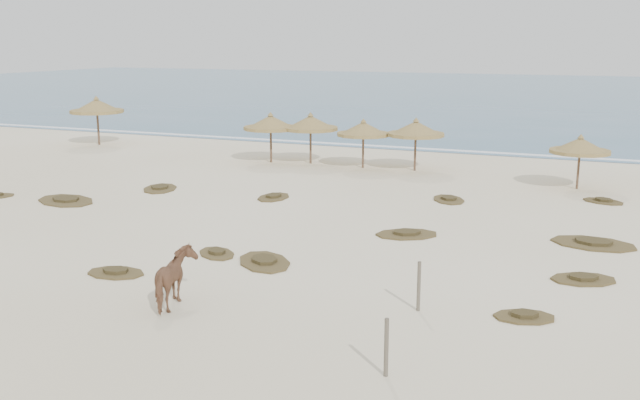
# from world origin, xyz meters

# --- Properties ---
(ground) EXTENTS (160.00, 160.00, 0.00)m
(ground) POSITION_xyz_m (0.00, 0.00, 0.00)
(ground) COLOR #F2E6C7
(ground) RESTS_ON ground
(ocean) EXTENTS (200.00, 100.00, 0.01)m
(ocean) POSITION_xyz_m (0.00, 75.00, 0.00)
(ocean) COLOR #2A5F7E
(ocean) RESTS_ON ground
(foam_line) EXTENTS (70.00, 0.60, 0.01)m
(foam_line) POSITION_xyz_m (0.00, 26.00, 0.00)
(foam_line) COLOR white
(foam_line) RESTS_ON ground
(palapa_0) EXTENTS (4.24, 4.24, 3.08)m
(palapa_0) POSITION_xyz_m (-19.42, 20.09, 2.39)
(palapa_0) COLOR brown
(palapa_0) RESTS_ON ground
(palapa_1) EXTENTS (3.68, 3.68, 2.72)m
(palapa_1) POSITION_xyz_m (-6.45, 18.25, 2.11)
(palapa_1) COLOR brown
(palapa_1) RESTS_ON ground
(palapa_2) EXTENTS (3.60, 3.60, 2.56)m
(palapa_2) POSITION_xyz_m (-1.29, 18.49, 1.99)
(palapa_2) COLOR brown
(palapa_2) RESTS_ON ground
(palapa_3) EXTENTS (3.06, 3.06, 2.75)m
(palapa_3) POSITION_xyz_m (-4.34, 18.75, 2.13)
(palapa_3) COLOR brown
(palapa_3) RESTS_ON ground
(palapa_4) EXTENTS (3.30, 3.30, 2.70)m
(palapa_4) POSITION_xyz_m (1.40, 18.74, 2.09)
(palapa_4) COLOR brown
(palapa_4) RESTS_ON ground
(palapa_5) EXTENTS (2.70, 2.70, 2.46)m
(palapa_5) POSITION_xyz_m (9.27, 17.01, 1.91)
(palapa_5) COLOR brown
(palapa_5) RESTS_ON ground
(horse) EXTENTS (1.21, 1.84, 1.43)m
(horse) POSITION_xyz_m (0.71, -1.90, 0.72)
(horse) COLOR brown
(horse) RESTS_ON ground
(fence_post_near) EXTENTS (0.11, 0.11, 1.21)m
(fence_post_near) POSITION_xyz_m (6.66, -3.56, 0.61)
(fence_post_near) COLOR brown
(fence_post_near) RESTS_ON ground
(fence_post_far) EXTENTS (0.09, 0.09, 1.26)m
(fence_post_far) POSITION_xyz_m (6.38, 0.09, 0.63)
(fence_post_far) COLOR brown
(fence_post_far) RESTS_ON ground
(scrub_1) EXTENTS (3.38, 2.77, 0.16)m
(scrub_1) POSITION_xyz_m (-10.08, 6.44, 0.05)
(scrub_1) COLOR brown
(scrub_1) RESTS_ON ground
(scrub_2) EXTENTS (1.82, 1.74, 0.16)m
(scrub_2) POSITION_xyz_m (-0.57, 2.30, 0.05)
(scrub_2) COLOR brown
(scrub_2) RESTS_ON ground
(scrub_3) EXTENTS (2.57, 2.27, 0.16)m
(scrub_3) POSITION_xyz_m (4.29, 6.68, 0.05)
(scrub_3) COLOR brown
(scrub_3) RESTS_ON ground
(scrub_4) EXTENTS (2.13, 1.79, 0.16)m
(scrub_4) POSITION_xyz_m (10.05, 3.98, 0.05)
(scrub_4) COLOR brown
(scrub_4) RESTS_ON ground
(scrub_5) EXTENTS (2.84, 1.98, 0.16)m
(scrub_5) POSITION_xyz_m (10.20, 7.85, 0.05)
(scrub_5) COLOR brown
(scrub_5) RESTS_ON ground
(scrub_6) EXTENTS (2.22, 2.61, 0.16)m
(scrub_6) POSITION_xyz_m (-7.90, 9.94, 0.05)
(scrub_6) COLOR brown
(scrub_6) RESTS_ON ground
(scrub_7) EXTENTS (1.95, 2.25, 0.16)m
(scrub_7) POSITION_xyz_m (4.47, 12.55, 0.05)
(scrub_7) COLOR brown
(scrub_7) RESTS_ON ground
(scrub_9) EXTENTS (2.59, 2.64, 0.16)m
(scrub_9) POSITION_xyz_m (1.17, 2.10, 0.05)
(scrub_9) COLOR brown
(scrub_9) RESTS_ON ground
(scrub_10) EXTENTS (1.93, 1.61, 0.16)m
(scrub_10) POSITION_xyz_m (10.40, 14.60, 0.05)
(scrub_10) COLOR brown
(scrub_10) RESTS_ON ground
(scrub_11) EXTENTS (1.81, 1.28, 0.16)m
(scrub_11) POSITION_xyz_m (-2.28, -0.41, 0.05)
(scrub_11) COLOR brown
(scrub_11) RESTS_ON ground
(scrub_12) EXTENTS (1.72, 1.39, 0.16)m
(scrub_12) POSITION_xyz_m (8.85, 0.56, 0.05)
(scrub_12) COLOR brown
(scrub_12) RESTS_ON ground
(scrub_13) EXTENTS (1.22, 1.86, 0.16)m
(scrub_13) POSITION_xyz_m (-2.45, 10.23, 0.05)
(scrub_13) COLOR brown
(scrub_13) RESTS_ON ground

